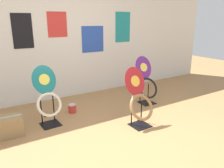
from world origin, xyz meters
name	(u,v)px	position (x,y,z in m)	size (l,w,h in m)	color
ground_plane	(128,151)	(0.00, 0.00, 0.00)	(14.00, 14.00, 0.00)	#A37547
wall_back	(60,34)	(0.00, 2.36, 1.30)	(8.00, 0.07, 2.60)	silver
toilet_seat_display_crimson_swirl	(140,101)	(0.55, 0.48, 0.39)	(0.42, 0.40, 0.89)	black
toilet_seat_display_teal_sax	(47,97)	(-0.62, 1.25, 0.45)	(0.39, 0.37, 0.92)	black
toilet_seat_display_purple_note	(147,83)	(1.27, 1.17, 0.40)	(0.43, 0.40, 0.90)	black
paint_can	(72,108)	(-0.15, 1.48, 0.08)	(0.14, 0.14, 0.15)	red
storage_box	(8,127)	(-1.22, 1.18, 0.14)	(0.42, 0.28, 0.29)	#93754C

